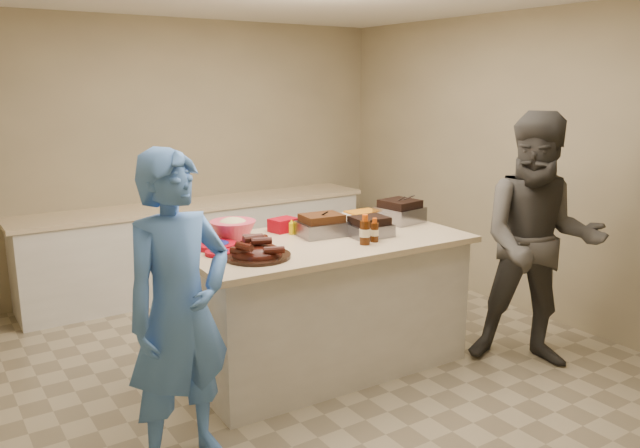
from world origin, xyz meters
TOP-DOWN VIEW (x-y plane):
  - room at (0.00, 0.00)m, footprint 4.50×5.00m
  - back_counter at (0.00, 2.20)m, footprint 3.60×0.64m
  - island at (0.05, 0.02)m, footprint 2.09×1.15m
  - rib_platter at (-0.58, -0.16)m, footprint 0.47×0.47m
  - pulled_pork_tray at (0.09, 0.11)m, footprint 0.37×0.29m
  - brisket_tray at (0.37, -0.10)m, footprint 0.32×0.27m
  - roasting_pan at (0.87, 0.14)m, footprint 0.35×0.35m
  - coleslaw_bowl at (-0.50, 0.37)m, footprint 0.34×0.34m
  - sausage_plate at (0.15, 0.33)m, footprint 0.33×0.33m
  - mac_cheese_dish at (0.68, 0.38)m, footprint 0.29×0.22m
  - bbq_bottle_a at (0.20, -0.27)m, footprint 0.07×0.07m
  - bbq_bottle_b at (0.30, -0.25)m, footprint 0.06×0.06m
  - mustard_bottle at (-0.07, 0.26)m, footprint 0.04×0.04m
  - sauce_bowl at (0.07, 0.20)m, footprint 0.14×0.05m
  - plate_stack_large at (-0.70, 0.21)m, footprint 0.29×0.29m
  - plate_stack_small at (-0.76, 0.04)m, footprint 0.19×0.19m
  - plastic_cup at (-0.73, 0.31)m, footprint 0.11×0.10m
  - basket_stack at (-0.08, 0.38)m, footprint 0.22×0.18m
  - guest_gray at (1.37, -0.82)m, footprint 2.00×1.96m

SIDE VIEW (x-z plane):
  - room at x=0.00m, z-range -1.35..1.35m
  - island at x=0.05m, z-range -0.49..0.49m
  - guest_gray at x=1.37m, z-range -0.36..0.36m
  - back_counter at x=0.00m, z-range 0.00..0.90m
  - rib_platter at x=-0.58m, z-range 0.89..1.06m
  - pulled_pork_tray at x=0.09m, z-range 0.92..1.03m
  - brisket_tray at x=0.37m, z-range 0.93..1.02m
  - roasting_pan at x=0.87m, z-range 0.91..1.04m
  - coleslaw_bowl at x=-0.50m, z-range 0.86..1.09m
  - sausage_plate at x=0.15m, z-range 0.95..1.00m
  - mac_cheese_dish at x=0.68m, z-range 0.94..1.01m
  - bbq_bottle_a at x=0.20m, z-range 0.87..1.08m
  - bbq_bottle_b at x=0.30m, z-range 0.89..1.06m
  - mustard_bottle at x=-0.07m, z-range 0.92..1.03m
  - sauce_bowl at x=0.07m, z-range 0.90..1.05m
  - plate_stack_large at x=-0.70m, z-range 0.96..0.99m
  - plate_stack_small at x=-0.76m, z-range 0.96..0.99m
  - plastic_cup at x=-0.73m, z-range 0.92..1.03m
  - basket_stack at x=-0.08m, z-range 0.93..1.02m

